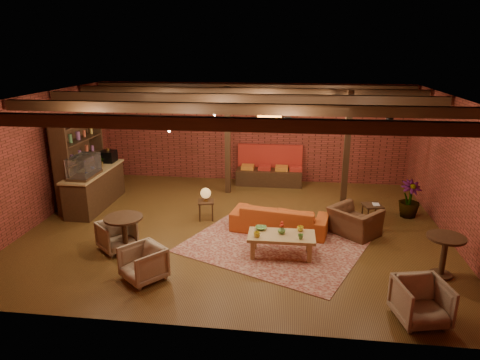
# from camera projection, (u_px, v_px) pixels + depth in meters

# --- Properties ---
(floor) EXTENTS (10.00, 10.00, 0.00)m
(floor) POSITION_uv_depth(u_px,v_px,m) (236.00, 227.00, 10.64)
(floor) COLOR #3D250F
(floor) RESTS_ON ground
(ceiling) EXTENTS (10.00, 8.00, 0.02)m
(ceiling) POSITION_uv_depth(u_px,v_px,m) (236.00, 97.00, 9.68)
(ceiling) COLOR black
(ceiling) RESTS_ON wall_back
(wall_back) EXTENTS (10.00, 0.02, 3.20)m
(wall_back) POSITION_uv_depth(u_px,v_px,m) (252.00, 133.00, 13.95)
(wall_back) COLOR maroon
(wall_back) RESTS_ON ground
(wall_front) EXTENTS (10.00, 0.02, 3.20)m
(wall_front) POSITION_uv_depth(u_px,v_px,m) (201.00, 236.00, 6.37)
(wall_front) COLOR maroon
(wall_front) RESTS_ON ground
(wall_left) EXTENTS (0.02, 8.00, 3.20)m
(wall_left) POSITION_uv_depth(u_px,v_px,m) (39.00, 159.00, 10.75)
(wall_left) COLOR maroon
(wall_left) RESTS_ON ground
(wall_right) EXTENTS (0.02, 8.00, 3.20)m
(wall_right) POSITION_uv_depth(u_px,v_px,m) (457.00, 173.00, 9.57)
(wall_right) COLOR maroon
(wall_right) RESTS_ON ground
(ceiling_beams) EXTENTS (9.80, 6.40, 0.22)m
(ceiling_beams) POSITION_uv_depth(u_px,v_px,m) (236.00, 103.00, 9.72)
(ceiling_beams) COLOR black
(ceiling_beams) RESTS_ON ceiling
(ceiling_pipe) EXTENTS (9.60, 0.12, 0.12)m
(ceiling_pipe) POSITION_uv_depth(u_px,v_px,m) (244.00, 104.00, 11.30)
(ceiling_pipe) COLOR black
(ceiling_pipe) RESTS_ON ceiling
(post_left) EXTENTS (0.16, 0.16, 3.20)m
(post_left) POSITION_uv_depth(u_px,v_px,m) (228.00, 141.00, 12.69)
(post_left) COLOR black
(post_left) RESTS_ON ground
(post_right) EXTENTS (0.16, 0.16, 3.20)m
(post_right) POSITION_uv_depth(u_px,v_px,m) (347.00, 149.00, 11.72)
(post_right) COLOR black
(post_right) RESTS_ON ground
(service_counter) EXTENTS (0.80, 2.50, 1.60)m
(service_counter) POSITION_uv_depth(u_px,v_px,m) (94.00, 179.00, 11.83)
(service_counter) COLOR black
(service_counter) RESTS_ON ground
(plant_counter) EXTENTS (0.35, 0.39, 0.30)m
(plant_counter) POSITION_uv_depth(u_px,v_px,m) (100.00, 162.00, 11.88)
(plant_counter) COLOR #337F33
(plant_counter) RESTS_ON service_counter
(shelving_hutch) EXTENTS (0.52, 2.00, 2.40)m
(shelving_hutch) POSITION_uv_depth(u_px,v_px,m) (81.00, 163.00, 11.85)
(shelving_hutch) COLOR black
(shelving_hutch) RESTS_ON ground
(banquette) EXTENTS (2.10, 0.70, 1.00)m
(banquette) POSITION_uv_depth(u_px,v_px,m) (269.00, 170.00, 13.78)
(banquette) COLOR #A9271C
(banquette) RESTS_ON ground
(service_sign) EXTENTS (0.86, 0.06, 0.30)m
(service_sign) POSITION_uv_depth(u_px,v_px,m) (270.00, 114.00, 12.80)
(service_sign) COLOR orange
(service_sign) RESTS_ON ceiling
(ceiling_spotlights) EXTENTS (6.40, 4.40, 0.28)m
(ceiling_spotlights) POSITION_uv_depth(u_px,v_px,m) (236.00, 112.00, 9.78)
(ceiling_spotlights) COLOR black
(ceiling_spotlights) RESTS_ON ceiling
(rug) EXTENTS (4.51, 4.07, 0.01)m
(rug) POSITION_uv_depth(u_px,v_px,m) (272.00, 246.00, 9.62)
(rug) COLOR maroon
(rug) RESTS_ON floor
(sofa) EXTENTS (2.42, 1.29, 0.67)m
(sofa) POSITION_uv_depth(u_px,v_px,m) (279.00, 218.00, 10.32)
(sofa) COLOR #A54317
(sofa) RESTS_ON floor
(coffee_table) EXTENTS (1.43, 0.72, 0.74)m
(coffee_table) POSITION_uv_depth(u_px,v_px,m) (281.00, 237.00, 9.09)
(coffee_table) COLOR olive
(coffee_table) RESTS_ON floor
(side_table_lamp) EXTENTS (0.48, 0.48, 0.85)m
(side_table_lamp) POSITION_uv_depth(u_px,v_px,m) (206.00, 196.00, 10.95)
(side_table_lamp) COLOR black
(side_table_lamp) RESTS_ON floor
(round_table_left) EXTENTS (0.82, 0.82, 0.85)m
(round_table_left) POSITION_uv_depth(u_px,v_px,m) (124.00, 229.00, 9.13)
(round_table_left) COLOR black
(round_table_left) RESTS_ON floor
(armchair_a) EXTENTS (0.96, 0.97, 0.73)m
(armchair_a) POSITION_uv_depth(u_px,v_px,m) (117.00, 234.00, 9.37)
(armchair_a) COLOR beige
(armchair_a) RESTS_ON floor
(armchair_b) EXTENTS (0.99, 0.99, 0.75)m
(armchair_b) POSITION_uv_depth(u_px,v_px,m) (143.00, 262.00, 8.16)
(armchair_b) COLOR beige
(armchair_b) RESTS_ON floor
(armchair_right) EXTENTS (1.23, 1.21, 0.91)m
(armchair_right) POSITION_uv_depth(u_px,v_px,m) (355.00, 217.00, 10.07)
(armchair_right) COLOR brown
(armchair_right) RESTS_ON floor
(side_table_book) EXTENTS (0.54, 0.54, 0.52)m
(side_table_book) POSITION_uv_depth(u_px,v_px,m) (372.00, 206.00, 10.76)
(side_table_book) COLOR black
(side_table_book) RESTS_ON floor
(round_table_right) EXTENTS (0.72, 0.72, 0.84)m
(round_table_right) POSITION_uv_depth(u_px,v_px,m) (445.00, 250.00, 8.23)
(round_table_right) COLOR black
(round_table_right) RESTS_ON floor
(armchair_far) EXTENTS (0.91, 0.87, 0.79)m
(armchair_far) POSITION_uv_depth(u_px,v_px,m) (421.00, 300.00, 6.90)
(armchair_far) COLOR beige
(armchair_far) RESTS_ON floor
(plant_tall) EXTENTS (2.06, 2.06, 2.93)m
(plant_tall) POSITION_uv_depth(u_px,v_px,m) (414.00, 163.00, 10.87)
(plant_tall) COLOR #4C7F4C
(plant_tall) RESTS_ON floor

